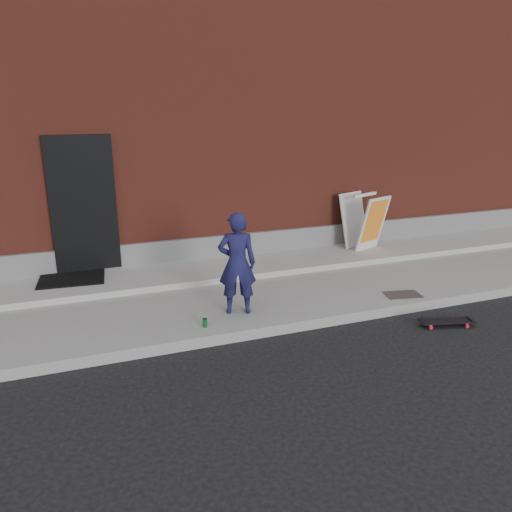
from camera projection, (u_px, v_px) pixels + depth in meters
name	position (u px, v px, depth m)	size (l,w,h in m)	color
ground	(301.00, 332.00, 6.85)	(80.00, 80.00, 0.00)	black
sidewalk	(262.00, 290.00, 8.17)	(20.00, 3.00, 0.15)	gray
apron	(244.00, 266.00, 8.94)	(20.00, 1.20, 0.10)	gray
building	(183.00, 124.00, 12.37)	(20.00, 8.10, 5.00)	maroon
child	(237.00, 264.00, 6.90)	(0.53, 0.35, 1.45)	#171640
skateboard	(447.00, 321.00, 7.00)	(0.78, 0.38, 0.09)	red
pizza_sign	(364.00, 221.00, 9.73)	(0.87, 0.94, 1.08)	silver
soda_can	(205.00, 323.00, 6.63)	(0.06, 0.06, 0.12)	#198036
doormat	(72.00, 278.00, 8.15)	(1.02, 0.82, 0.03)	black
utility_plate	(403.00, 295.00, 7.72)	(0.53, 0.34, 0.02)	#5A595F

